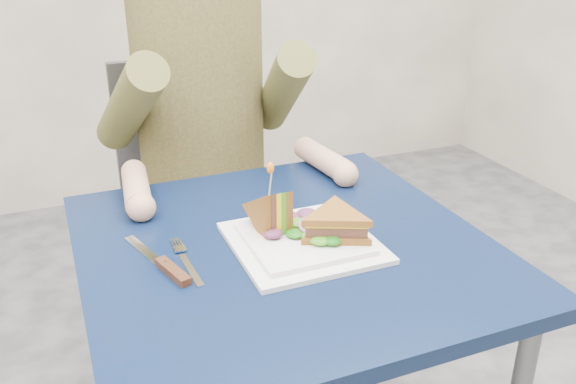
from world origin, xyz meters
name	(u,v)px	position (x,y,z in m)	size (l,w,h in m)	color
table	(285,278)	(0.00, 0.00, 0.65)	(0.75, 0.75, 0.73)	black
chair	(198,195)	(0.00, 0.69, 0.54)	(0.42, 0.40, 0.93)	#47474C
diner	(201,79)	(0.00, 0.58, 0.91)	(0.54, 0.59, 0.74)	#4B4422
plate	(303,241)	(0.03, -0.02, 0.74)	(0.26, 0.26, 0.02)	white
sandwich_flat	(336,224)	(0.08, -0.05, 0.78)	(0.20, 0.20, 0.05)	brown
sandwich_upright	(271,213)	(-0.02, 0.02, 0.78)	(0.08, 0.12, 0.12)	brown
fork	(187,262)	(-0.19, -0.01, 0.73)	(0.02, 0.18, 0.01)	silver
knife	(167,267)	(-0.23, -0.02, 0.74)	(0.08, 0.22, 0.02)	silver
toothpick	(271,182)	(-0.02, 0.02, 0.85)	(0.00, 0.00, 0.06)	tan
toothpick_frill	(270,168)	(-0.02, 0.02, 0.88)	(0.01, 0.01, 0.02)	orange
lettuce_spill	(303,228)	(0.03, -0.01, 0.76)	(0.15, 0.13, 0.02)	#337A14
onion_ring	(309,226)	(0.04, -0.02, 0.77)	(0.04, 0.04, 0.01)	#9E4C7A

